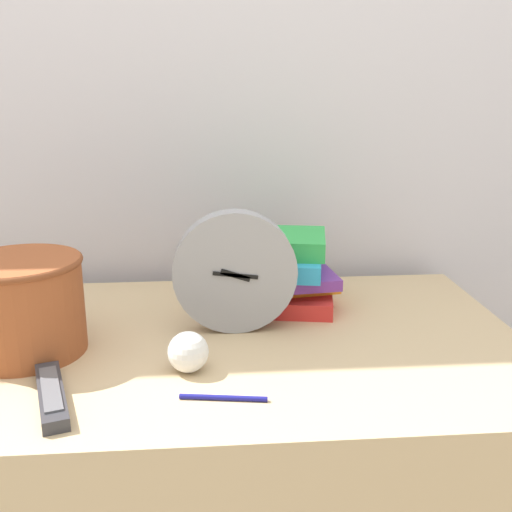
{
  "coord_description": "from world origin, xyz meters",
  "views": [
    {
      "loc": [
        0.05,
        -0.68,
        1.2
      ],
      "look_at": [
        0.14,
        0.44,
        0.88
      ],
      "focal_mm": 42.0,
      "sensor_mm": 36.0,
      "label": 1
    }
  ],
  "objects_px": {
    "tv_remote": "(51,395)",
    "book_stack": "(279,271)",
    "crumpled_paper_ball": "(188,352)",
    "pen": "(223,398)",
    "desk_clock": "(235,272)",
    "basket": "(22,303)"
  },
  "relations": [
    {
      "from": "tv_remote",
      "to": "pen",
      "type": "height_order",
      "value": "tv_remote"
    },
    {
      "from": "book_stack",
      "to": "basket",
      "type": "xyz_separation_m",
      "value": [
        -0.47,
        -0.19,
        0.01
      ]
    },
    {
      "from": "book_stack",
      "to": "crumpled_paper_ball",
      "type": "xyz_separation_m",
      "value": [
        -0.18,
        -0.29,
        -0.04
      ]
    },
    {
      "from": "crumpled_paper_ball",
      "to": "pen",
      "type": "distance_m",
      "value": 0.12
    },
    {
      "from": "book_stack",
      "to": "tv_remote",
      "type": "bearing_deg",
      "value": -136.15
    },
    {
      "from": "desk_clock",
      "to": "basket",
      "type": "relative_size",
      "value": 1.07
    },
    {
      "from": "book_stack",
      "to": "crumpled_paper_ball",
      "type": "relative_size",
      "value": 3.76
    },
    {
      "from": "tv_remote",
      "to": "book_stack",
      "type": "bearing_deg",
      "value": 43.85
    },
    {
      "from": "tv_remote",
      "to": "basket",
      "type": "bearing_deg",
      "value": 115.44
    },
    {
      "from": "desk_clock",
      "to": "tv_remote",
      "type": "height_order",
      "value": "desk_clock"
    },
    {
      "from": "basket",
      "to": "tv_remote",
      "type": "height_order",
      "value": "basket"
    },
    {
      "from": "desk_clock",
      "to": "pen",
      "type": "xyz_separation_m",
      "value": [
        -0.03,
        -0.26,
        -0.11
      ]
    },
    {
      "from": "crumpled_paper_ball",
      "to": "book_stack",
      "type": "bearing_deg",
      "value": 57.37
    },
    {
      "from": "basket",
      "to": "crumpled_paper_ball",
      "type": "bearing_deg",
      "value": -18.91
    },
    {
      "from": "desk_clock",
      "to": "tv_remote",
      "type": "distance_m",
      "value": 0.39
    },
    {
      "from": "book_stack",
      "to": "desk_clock",
      "type": "bearing_deg",
      "value": -128.77
    },
    {
      "from": "tv_remote",
      "to": "desk_clock",
      "type": "bearing_deg",
      "value": 40.78
    },
    {
      "from": "desk_clock",
      "to": "tv_remote",
      "type": "bearing_deg",
      "value": -139.22
    },
    {
      "from": "tv_remote",
      "to": "pen",
      "type": "bearing_deg",
      "value": -4.01
    },
    {
      "from": "basket",
      "to": "tv_remote",
      "type": "distance_m",
      "value": 0.21
    },
    {
      "from": "desk_clock",
      "to": "crumpled_paper_ball",
      "type": "height_order",
      "value": "desk_clock"
    },
    {
      "from": "crumpled_paper_ball",
      "to": "tv_remote",
      "type": "bearing_deg",
      "value": -157.7
    }
  ]
}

